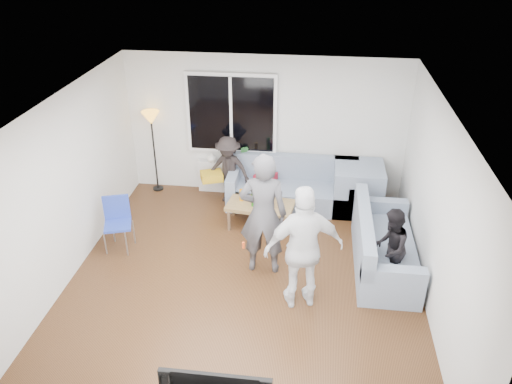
# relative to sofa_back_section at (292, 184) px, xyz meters

# --- Properties ---
(floor) EXTENTS (5.00, 5.50, 0.04)m
(floor) POSITION_rel_sofa_back_section_xyz_m (-0.55, -2.27, -0.45)
(floor) COLOR #56351C
(floor) RESTS_ON ground
(ceiling) EXTENTS (5.00, 5.50, 0.04)m
(ceiling) POSITION_rel_sofa_back_section_xyz_m (-0.55, -2.27, 2.20)
(ceiling) COLOR white
(ceiling) RESTS_ON ground
(wall_back) EXTENTS (5.00, 0.04, 2.60)m
(wall_back) POSITION_rel_sofa_back_section_xyz_m (-0.55, 0.50, 0.88)
(wall_back) COLOR silver
(wall_back) RESTS_ON ground
(wall_front) EXTENTS (5.00, 0.04, 2.60)m
(wall_front) POSITION_rel_sofa_back_section_xyz_m (-0.55, -5.04, 0.88)
(wall_front) COLOR silver
(wall_front) RESTS_ON ground
(wall_left) EXTENTS (0.04, 5.50, 2.60)m
(wall_left) POSITION_rel_sofa_back_section_xyz_m (-3.07, -2.27, 0.88)
(wall_left) COLOR silver
(wall_left) RESTS_ON ground
(wall_right) EXTENTS (0.04, 5.50, 2.60)m
(wall_right) POSITION_rel_sofa_back_section_xyz_m (1.97, -2.27, 0.88)
(wall_right) COLOR silver
(wall_right) RESTS_ON ground
(window_frame) EXTENTS (1.62, 0.06, 1.47)m
(window_frame) POSITION_rel_sofa_back_section_xyz_m (-1.15, 0.42, 1.12)
(window_frame) COLOR white
(window_frame) RESTS_ON wall_back
(window_glass) EXTENTS (1.50, 0.02, 1.35)m
(window_glass) POSITION_rel_sofa_back_section_xyz_m (-1.15, 0.38, 1.12)
(window_glass) COLOR black
(window_glass) RESTS_ON window_frame
(window_mullion) EXTENTS (0.05, 0.03, 1.35)m
(window_mullion) POSITION_rel_sofa_back_section_xyz_m (-1.15, 0.37, 1.12)
(window_mullion) COLOR white
(window_mullion) RESTS_ON window_frame
(radiator) EXTENTS (1.30, 0.12, 0.62)m
(radiator) POSITION_rel_sofa_back_section_xyz_m (-1.15, 0.38, -0.11)
(radiator) COLOR silver
(radiator) RESTS_ON floor
(potted_plant) EXTENTS (0.21, 0.18, 0.36)m
(potted_plant) POSITION_rel_sofa_back_section_xyz_m (-0.93, 0.35, 0.37)
(potted_plant) COLOR #27612B
(potted_plant) RESTS_ON radiator
(vase) EXTENTS (0.18, 0.18, 0.18)m
(vase) POSITION_rel_sofa_back_section_xyz_m (-1.53, 0.35, 0.29)
(vase) COLOR silver
(vase) RESTS_ON radiator
(sofa_back_section) EXTENTS (2.30, 0.85, 0.85)m
(sofa_back_section) POSITION_rel_sofa_back_section_xyz_m (0.00, 0.00, 0.00)
(sofa_back_section) COLOR gray
(sofa_back_section) RESTS_ON floor
(sofa_right_section) EXTENTS (2.00, 0.85, 0.85)m
(sofa_right_section) POSITION_rel_sofa_back_section_xyz_m (1.47, -1.63, 0.00)
(sofa_right_section) COLOR gray
(sofa_right_section) RESTS_ON floor
(sofa_corner) EXTENTS (0.85, 0.85, 0.85)m
(sofa_corner) POSITION_rel_sofa_back_section_xyz_m (1.14, 0.00, 0.00)
(sofa_corner) COLOR gray
(sofa_corner) RESTS_ON floor
(cushion_yellow) EXTENTS (0.47, 0.43, 0.14)m
(cushion_yellow) POSITION_rel_sofa_back_section_xyz_m (-1.46, -0.02, 0.09)
(cushion_yellow) COLOR gold
(cushion_yellow) RESTS_ON sofa_back_section
(cushion_red) EXTENTS (0.43, 0.39, 0.13)m
(cushion_red) POSITION_rel_sofa_back_section_xyz_m (-0.49, 0.06, 0.09)
(cushion_red) COLOR maroon
(cushion_red) RESTS_ON sofa_back_section
(coffee_table) EXTENTS (1.17, 0.74, 0.40)m
(coffee_table) POSITION_rel_sofa_back_section_xyz_m (-0.49, -0.71, -0.22)
(coffee_table) COLOR #9A7C4A
(coffee_table) RESTS_ON floor
(pitcher) EXTENTS (0.17, 0.17, 0.17)m
(pitcher) POSITION_rel_sofa_back_section_xyz_m (-0.47, -0.83, 0.06)
(pitcher) COLOR #9B1C3F
(pitcher) RESTS_ON coffee_table
(side_chair) EXTENTS (0.51, 0.51, 0.86)m
(side_chair) POSITION_rel_sofa_back_section_xyz_m (-2.60, -1.70, 0.01)
(side_chair) COLOR #273FAB
(side_chair) RESTS_ON floor
(floor_lamp) EXTENTS (0.32, 0.32, 1.56)m
(floor_lamp) POSITION_rel_sofa_back_section_xyz_m (-2.60, 0.30, 0.36)
(floor_lamp) COLOR #FDA92F
(floor_lamp) RESTS_ON floor
(player_left) EXTENTS (0.69, 0.46, 1.87)m
(player_left) POSITION_rel_sofa_back_section_xyz_m (-0.31, -1.93, 0.51)
(player_left) COLOR #454449
(player_left) RESTS_ON floor
(player_right) EXTENTS (1.12, 0.70, 1.77)m
(player_right) POSITION_rel_sofa_back_section_xyz_m (0.29, -2.61, 0.46)
(player_right) COLOR silver
(player_right) RESTS_ON floor
(spectator_right) EXTENTS (0.57, 0.66, 1.18)m
(spectator_right) POSITION_rel_sofa_back_section_xyz_m (1.47, -2.03, 0.17)
(spectator_right) COLOR black
(spectator_right) RESTS_ON floor
(spectator_back) EXTENTS (0.88, 0.60, 1.26)m
(spectator_back) POSITION_rel_sofa_back_section_xyz_m (-1.16, 0.03, 0.21)
(spectator_back) COLOR black
(spectator_back) RESTS_ON floor
(bottle_a) EXTENTS (0.07, 0.07, 0.21)m
(bottle_a) POSITION_rel_sofa_back_section_xyz_m (-0.82, -0.63, 0.08)
(bottle_a) COLOR orange
(bottle_a) RESTS_ON coffee_table
(bottle_b) EXTENTS (0.08, 0.08, 0.26)m
(bottle_b) POSITION_rel_sofa_back_section_xyz_m (-0.59, -0.79, 0.11)
(bottle_b) COLOR #1A7916
(bottle_b) RESTS_ON coffee_table
(bottle_d) EXTENTS (0.07, 0.07, 0.24)m
(bottle_d) POSITION_rel_sofa_back_section_xyz_m (-0.31, -0.80, 0.09)
(bottle_d) COLOR #D84113
(bottle_d) RESTS_ON coffee_table
(bottle_e) EXTENTS (0.07, 0.07, 0.18)m
(bottle_e) POSITION_rel_sofa_back_section_xyz_m (-0.17, -0.59, 0.07)
(bottle_e) COLOR black
(bottle_e) RESTS_ON coffee_table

